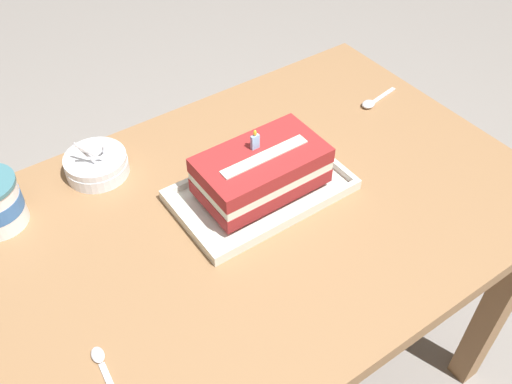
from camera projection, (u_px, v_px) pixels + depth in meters
ground_plane at (252, 382)px, 1.65m from camera, size 8.00×8.00×0.00m
dining_table at (251, 244)px, 1.20m from camera, size 1.18×0.77×0.73m
foil_tray at (261, 192)px, 1.16m from camera, size 0.36×0.21×0.02m
birthday_cake at (261, 170)px, 1.12m from camera, size 0.25×0.14×0.13m
bowl_stack at (97, 165)px, 1.19m from camera, size 0.13×0.13×0.10m
serving_spoon_near_tray at (103, 368)px, 0.88m from camera, size 0.03×0.15×0.01m
serving_spoon_by_bowls at (371, 103)px, 1.38m from camera, size 0.13×0.04×0.01m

